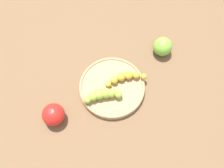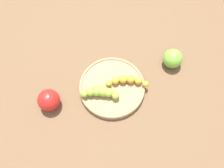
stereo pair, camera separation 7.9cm
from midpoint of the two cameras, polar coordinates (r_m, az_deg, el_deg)
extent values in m
plane|color=brown|center=(0.82, -2.72, -1.38)|extent=(2.40, 2.40, 0.00)
cylinder|color=#A08259|center=(0.81, -2.75, -1.14)|extent=(0.22, 0.22, 0.02)
torus|color=#A08259|center=(0.80, -2.78, -0.89)|extent=(0.22, 0.22, 0.01)
sphere|color=#8CAD38|center=(0.77, -1.35, -2.86)|extent=(0.02, 0.02, 0.02)
sphere|color=#8CAD38|center=(0.78, -2.88, -2.54)|extent=(0.03, 0.03, 0.03)
sphere|color=#8CAD38|center=(0.78, -4.44, -2.51)|extent=(0.04, 0.04, 0.04)
sphere|color=#8CAD38|center=(0.78, -5.97, -2.77)|extent=(0.04, 0.04, 0.04)
sphere|color=#8CAD38|center=(0.78, -7.44, -3.31)|extent=(0.03, 0.03, 0.03)
sphere|color=#8CAD38|center=(0.78, -8.78, -4.11)|extent=(0.02, 0.02, 0.02)
sphere|color=gold|center=(0.80, 4.85, 1.49)|extent=(0.02, 0.02, 0.02)
sphere|color=gold|center=(0.80, 3.02, 1.84)|extent=(0.03, 0.03, 0.03)
sphere|color=gold|center=(0.80, 1.17, 1.80)|extent=(0.03, 0.03, 0.03)
sphere|color=gold|center=(0.80, -0.64, 1.37)|extent=(0.03, 0.03, 0.03)
sphere|color=gold|center=(0.80, -2.30, 0.58)|extent=(0.03, 0.03, 0.03)
sphere|color=gold|center=(0.79, -3.75, -0.55)|extent=(0.02, 0.02, 0.02)
sphere|color=#72B238|center=(0.87, 9.44, 8.51)|extent=(0.07, 0.07, 0.07)
sphere|color=red|center=(0.78, -16.59, -7.35)|extent=(0.07, 0.07, 0.07)
camera|label=1|loc=(0.04, -92.88, -6.52)|focal=38.40mm
camera|label=2|loc=(0.04, 87.12, 6.52)|focal=38.40mm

